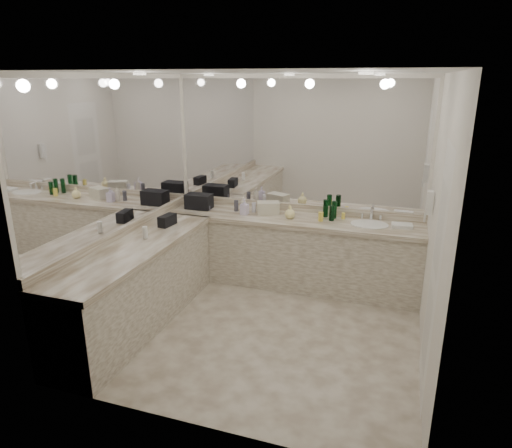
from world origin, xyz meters
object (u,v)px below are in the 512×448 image
(black_toiletry_bag, at_px, (199,202))
(soap_bottle_c, at_px, (290,212))
(cream_cosmetic_case, at_px, (268,208))
(soap_bottle_b, at_px, (244,207))
(sink, at_px, (369,225))
(soap_bottle_a, at_px, (243,204))
(hand_towel, at_px, (402,226))
(wall_phone, at_px, (429,202))

(black_toiletry_bag, distance_m, soap_bottle_c, 1.25)
(cream_cosmetic_case, distance_m, soap_bottle_b, 0.30)
(sink, bearing_deg, cream_cosmetic_case, 177.41)
(sink, xyz_separation_m, soap_bottle_b, (-1.54, -0.07, 0.11))
(black_toiletry_bag, height_order, soap_bottle_c, black_toiletry_bag)
(cream_cosmetic_case, height_order, soap_bottle_a, soap_bottle_a)
(sink, relative_size, cream_cosmetic_case, 1.60)
(hand_towel, xyz_separation_m, soap_bottle_a, (-1.96, 0.01, 0.08))
(wall_phone, relative_size, soap_bottle_c, 1.45)
(soap_bottle_b, bearing_deg, cream_cosmetic_case, 24.20)
(soap_bottle_a, relative_size, soap_bottle_c, 1.23)
(wall_phone, xyz_separation_m, soap_bottle_c, (-1.56, 0.45, -0.37))
(hand_towel, distance_m, soap_bottle_c, 1.33)
(soap_bottle_a, bearing_deg, black_toiletry_bag, -177.82)
(cream_cosmetic_case, height_order, soap_bottle_b, soap_bottle_b)
(hand_towel, distance_m, soap_bottle_b, 1.92)
(black_toiletry_bag, relative_size, soap_bottle_a, 1.64)
(wall_phone, bearing_deg, cream_cosmetic_case, 163.43)
(cream_cosmetic_case, bearing_deg, soap_bottle_b, -176.25)
(black_toiletry_bag, bearing_deg, soap_bottle_a, 2.18)
(soap_bottle_a, xyz_separation_m, soap_bottle_b, (0.05, -0.09, -0.00))
(wall_phone, height_order, cream_cosmetic_case, wall_phone)
(sink, xyz_separation_m, cream_cosmetic_case, (-1.27, 0.06, 0.08))
(wall_phone, relative_size, soap_bottle_a, 1.17)
(sink, xyz_separation_m, hand_towel, (0.37, 0.02, 0.02))
(soap_bottle_b, relative_size, soap_bottle_c, 1.22)
(soap_bottle_b, bearing_deg, sink, 2.48)
(wall_phone, relative_size, hand_towel, 1.02)
(black_toiletry_bag, bearing_deg, wall_phone, -10.15)
(sink, relative_size, wall_phone, 1.83)
(soap_bottle_a, height_order, soap_bottle_c, soap_bottle_a)
(wall_phone, relative_size, cream_cosmetic_case, 0.87)
(wall_phone, relative_size, soap_bottle_b, 1.19)
(sink, relative_size, soap_bottle_b, 2.18)
(cream_cosmetic_case, relative_size, soap_bottle_c, 1.66)
(sink, distance_m, black_toiletry_bag, 2.21)
(black_toiletry_bag, bearing_deg, hand_towel, 0.30)
(soap_bottle_c, bearing_deg, sink, 3.18)
(black_toiletry_bag, xyz_separation_m, soap_bottle_b, (0.66, -0.07, 0.00))
(black_toiletry_bag, distance_m, cream_cosmetic_case, 0.94)
(black_toiletry_bag, bearing_deg, sink, -0.10)
(wall_phone, distance_m, hand_towel, 0.71)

